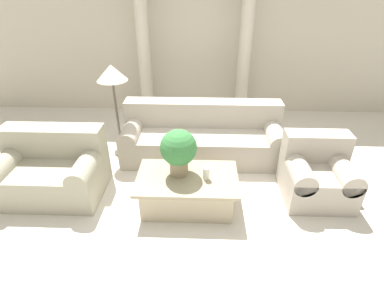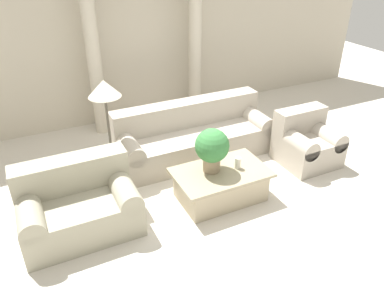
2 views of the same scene
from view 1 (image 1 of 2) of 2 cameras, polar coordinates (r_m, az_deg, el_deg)
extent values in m
plane|color=silver|center=(4.15, 0.83, -8.17)|extent=(16.00, 16.00, 0.00)
cube|color=beige|center=(6.05, 1.60, 20.79)|extent=(10.00, 0.06, 3.20)
cube|color=#ADA393|center=(4.67, 1.98, -0.16)|extent=(2.44, 0.86, 0.44)
cube|color=#ADA393|center=(4.73, 2.09, 5.95)|extent=(2.44, 0.30, 0.40)
cylinder|color=#ADA393|center=(4.68, -11.30, 2.58)|extent=(0.28, 0.86, 0.28)
cylinder|color=#ADA393|center=(4.69, 15.34, 2.10)|extent=(0.28, 0.86, 0.28)
cube|color=#A5A088|center=(4.33, -25.19, -6.04)|extent=(1.32, 0.86, 0.44)
cube|color=#A5A088|center=(4.33, -24.89, 0.62)|extent=(1.32, 0.30, 0.40)
cylinder|color=#A5A088|center=(4.47, -31.78, -3.11)|extent=(0.28, 0.86, 0.28)
cylinder|color=#A5A088|center=(4.00, -19.26, -3.75)|extent=(0.28, 0.86, 0.28)
cube|color=tan|center=(3.76, -0.89, -9.13)|extent=(1.08, 0.67, 0.38)
cube|color=tan|center=(3.63, -0.91, -6.54)|extent=(1.22, 0.76, 0.04)
cylinder|color=#937F60|center=(3.64, -2.49, -4.41)|extent=(0.22, 0.22, 0.18)
sphere|color=#387A3D|center=(3.49, -2.59, -0.68)|extent=(0.44, 0.44, 0.44)
cylinder|color=silver|center=(3.55, 2.74, -5.61)|extent=(0.08, 0.08, 0.16)
cylinder|color=#4C473D|center=(5.00, -13.13, -1.55)|extent=(0.25, 0.25, 0.03)
cylinder|color=#4C473D|center=(4.72, -13.98, 4.78)|extent=(0.04, 0.04, 1.19)
cone|color=beige|center=(4.48, -15.10, 12.99)|extent=(0.44, 0.44, 0.23)
cylinder|color=beige|center=(5.82, -9.12, 16.92)|extent=(0.24, 0.24, 2.57)
cylinder|color=beige|center=(5.77, 10.01, 16.73)|extent=(0.24, 0.24, 2.57)
cube|color=#ADA393|center=(4.18, 22.55, -6.82)|extent=(0.82, 0.77, 0.43)
cube|color=#ADA393|center=(4.17, 22.58, -0.31)|extent=(0.82, 0.27, 0.37)
cylinder|color=#ADA393|center=(3.98, 19.47, -4.40)|extent=(0.28, 0.77, 0.28)
cylinder|color=#ADA393|center=(4.17, 26.63, -4.33)|extent=(0.28, 0.77, 0.28)
camera|label=2|loc=(2.39, -106.25, 4.57)|focal=35.00mm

